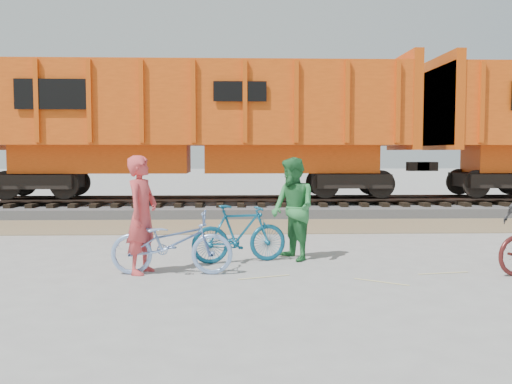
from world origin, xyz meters
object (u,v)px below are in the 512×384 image
hopper_car_center (197,122)px  bicycle_blue (172,243)px  bicycle_teal (239,234)px  person_solo (142,215)px  person_man (293,209)px

hopper_car_center → bicycle_blue: 9.82m
bicycle_blue → bicycle_teal: size_ratio=1.13×
hopper_car_center → bicycle_blue: bearing=-88.7°
hopper_car_center → person_solo: hopper_car_center is taller
bicycle_blue → person_solo: size_ratio=1.02×
bicycle_blue → bicycle_teal: bearing=-47.4°
bicycle_blue → person_man: bearing=-59.4°
hopper_car_center → bicycle_teal: size_ratio=7.91×
bicycle_blue → person_man: (2.12, 1.17, 0.43)m
bicycle_blue → bicycle_teal: (1.12, 0.97, 0.00)m
bicycle_blue → person_solo: person_solo is taller
bicycle_teal → person_solo: (-1.62, -0.87, 0.45)m
person_solo → bicycle_blue: bearing=-84.1°
hopper_car_center → person_man: (2.33, -8.33, -2.04)m
person_solo → bicycle_teal: bearing=-44.5°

